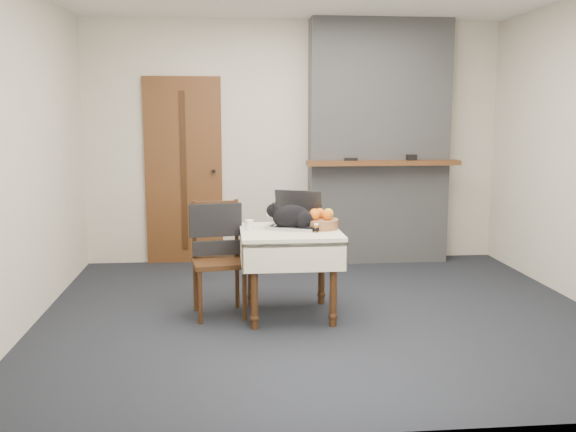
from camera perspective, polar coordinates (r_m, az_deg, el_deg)
The scene contains 12 objects.
ground at distance 5.29m, azimuth 2.92°, elevation -8.63°, with size 4.50×4.50×0.00m, color black.
room_shell at distance 5.50m, azimuth 2.34°, elevation 10.69°, with size 4.52×4.01×2.61m.
door at distance 7.00m, azimuth -9.25°, elevation 3.96°, with size 0.82×0.10×2.00m.
chimney at distance 7.03m, azimuth 8.06°, elevation 6.45°, with size 1.62×0.48×2.60m.
side_table at distance 5.08m, azimuth 0.18°, elevation -2.50°, with size 0.78×0.78×0.70m.
laptop at distance 5.18m, azimuth 0.65°, elevation -0.19°, with size 0.49×0.46×0.29m.
cat at distance 5.07m, azimuth 0.42°, elevation -0.12°, with size 0.41×0.33×0.22m.
cream_jar at distance 5.06m, azimuth -3.47°, elevation -0.80°, with size 0.07×0.07×0.08m, color white.
pill_bottle at distance 4.95m, azimuth 2.52°, elevation -1.04°, with size 0.03×0.03×0.07m.
fruit_basket at distance 5.12m, azimuth 2.93°, elevation -0.42°, with size 0.28×0.28×0.16m.
desk_clutter at distance 5.12m, azimuth 2.09°, elevation -1.09°, with size 0.14×0.02×0.01m, color black.
chair at distance 5.20m, azimuth -6.33°, elevation -2.30°, with size 0.47×0.46×0.92m.
Camera 1 is at (-0.76, -4.98, 1.60)m, focal length 40.00 mm.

